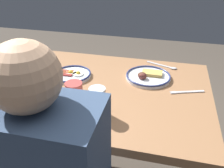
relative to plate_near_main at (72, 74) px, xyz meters
The scene contains 9 objects.
dining_table 0.23m from the plate_near_main, 156.77° to the left, with size 1.19×0.86×0.74m.
plate_near_main is the anchor object (origin of this frame).
plate_center_pancakes 0.45m from the plate_near_main, 169.88° to the right, with size 0.26×0.26×0.05m.
coffee_mug 0.27m from the plate_near_main, 114.16° to the left, with size 0.09×0.11×0.10m.
drinking_glass 0.42m from the plate_near_main, 127.85° to the left, with size 0.08×0.08×0.14m.
cell_phone 0.36m from the plate_near_main, 42.63° to the left, with size 0.14×0.07×0.01m, color black.
fork_near 0.46m from the plate_near_main, 106.91° to the left, with size 0.19×0.09×0.01m.
fork_far 0.66m from the plate_near_main, behind, with size 0.18×0.08×0.01m.
tea_spoon 0.60m from the plate_near_main, 153.99° to the right, with size 0.20×0.09×0.01m.
Camera 1 is at (-0.33, 1.12, 1.43)m, focal length 39.19 mm.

